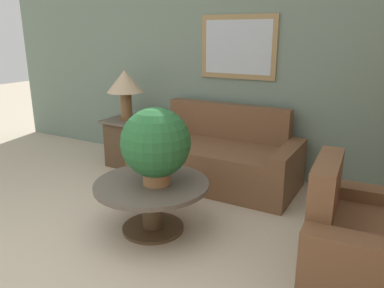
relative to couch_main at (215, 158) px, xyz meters
name	(u,v)px	position (x,y,z in m)	size (l,w,h in m)	color
wall_back	(218,66)	(-0.24, 0.54, 1.01)	(7.17, 0.09, 2.60)	slate
couch_main	(215,158)	(0.00, 0.00, 0.00)	(1.91, 0.90, 0.88)	brown
armchair	(372,248)	(1.78, -1.19, 0.00)	(0.97, 1.07, 0.88)	brown
coffee_table	(152,195)	(0.01, -1.30, 0.04)	(1.01, 1.01, 0.46)	#4C3823
side_table	(128,141)	(-1.28, -0.03, 0.03)	(0.52, 0.52, 0.62)	#4C3823
table_lamp	(125,84)	(-1.28, -0.03, 0.79)	(0.47, 0.47, 0.63)	brown
potted_plant_on_table	(156,144)	(0.07, -1.30, 0.52)	(0.59, 0.59, 0.67)	#9E6B42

